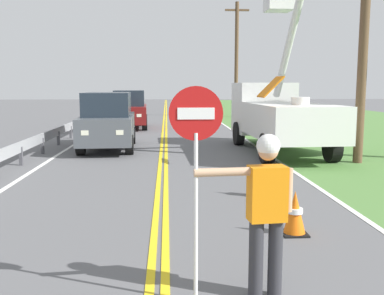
{
  "coord_description": "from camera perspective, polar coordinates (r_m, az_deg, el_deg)",
  "views": [
    {
      "loc": [
        0.12,
        0.05,
        2.33
      ],
      "look_at": [
        0.59,
        8.14,
        1.2
      ],
      "focal_mm": 41.33,
      "sensor_mm": 36.0,
      "label": 1
    }
  ],
  "objects": [
    {
      "name": "utility_pole_near",
      "position": [
        14.4,
        21.34,
        13.98
      ],
      "size": [
        1.8,
        0.28,
        7.6
      ],
      "color": "brown",
      "rests_on": "ground"
    },
    {
      "name": "flagger_worker",
      "position": [
        4.88,
        9.51,
        -7.41
      ],
      "size": [
        1.08,
        0.28,
        1.83
      ],
      "color": "#2D2D33",
      "rests_on": "ground"
    },
    {
      "name": "edge_line_right",
      "position": [
        20.38,
        6.57,
        1.32
      ],
      "size": [
        0.12,
        110.0,
        0.01
      ],
      "primitive_type": "cube",
      "color": "silver",
      "rests_on": "ground"
    },
    {
      "name": "oncoming_suv_nearest",
      "position": [
        16.7,
        -10.78,
        3.42
      ],
      "size": [
        2.09,
        4.68,
        2.1
      ],
      "color": "#4C5156",
      "rests_on": "ground"
    },
    {
      "name": "utility_pole_mid",
      "position": [
        34.02,
        5.76,
        11.44
      ],
      "size": [
        1.8,
        0.28,
        8.52
      ],
      "color": "brown",
      "rests_on": "ground"
    },
    {
      "name": "traffic_cone_mid",
      "position": [
        9.51,
        8.61,
        -4.26
      ],
      "size": [
        0.4,
        0.4,
        0.7
      ],
      "color": "orange",
      "rests_on": "ground"
    },
    {
      "name": "stop_sign_paddle",
      "position": [
        4.57,
        0.51,
        0.13
      ],
      "size": [
        0.56,
        0.04,
        2.33
      ],
      "color": "silver",
      "rests_on": "ground"
    },
    {
      "name": "centerline_yellow_left",
      "position": [
        20.09,
        -3.86,
        1.26
      ],
      "size": [
        0.11,
        110.0,
        0.01
      ],
      "primitive_type": "cube",
      "color": "yellow",
      "rests_on": "ground"
    },
    {
      "name": "guardrail_left_shoulder",
      "position": [
        17.24,
        -17.78,
        1.52
      ],
      "size": [
        0.1,
        32.0,
        0.71
      ],
      "color": "#9EA0A3",
      "rests_on": "ground"
    },
    {
      "name": "edge_line_left",
      "position": [
        20.43,
        -13.76,
        1.16
      ],
      "size": [
        0.12,
        110.0,
        0.01
      ],
      "primitive_type": "cube",
      "color": "silver",
      "rests_on": "ground"
    },
    {
      "name": "utility_bucket_truck",
      "position": [
        16.2,
        10.91,
        4.57
      ],
      "size": [
        2.67,
        6.89,
        5.75
      ],
      "color": "white",
      "rests_on": "ground"
    },
    {
      "name": "oncoming_suv_second",
      "position": [
        24.99,
        -8.03,
        4.93
      ],
      "size": [
        2.07,
        4.68,
        2.1
      ],
      "color": "maroon",
      "rests_on": "ground"
    },
    {
      "name": "traffic_cone_lead",
      "position": [
        7.22,
        13.12,
        -8.31
      ],
      "size": [
        0.4,
        0.4,
        0.7
      ],
      "color": "orange",
      "rests_on": "ground"
    },
    {
      "name": "centerline_yellow_right",
      "position": [
        20.08,
        -3.35,
        1.26
      ],
      "size": [
        0.11,
        110.0,
        0.01
      ],
      "primitive_type": "cube",
      "color": "yellow",
      "rests_on": "ground"
    }
  ]
}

